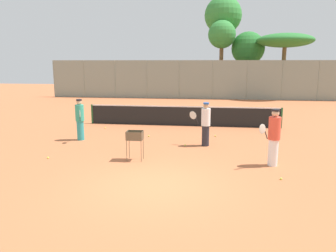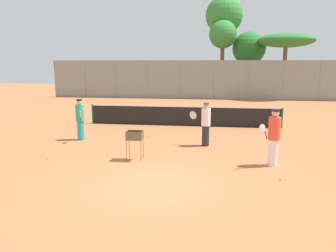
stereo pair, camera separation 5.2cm
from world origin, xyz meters
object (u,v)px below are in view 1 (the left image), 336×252
object	(u,v)px
player_white_outfit	(274,137)
ball_cart	(135,138)
player_red_cap	(206,124)
player_yellow_shirt	(80,119)
tennis_net	(183,115)

from	to	relation	value
player_white_outfit	ball_cart	world-z (taller)	player_white_outfit
player_red_cap	player_yellow_shirt	size ratio (longest dim) A/B	0.99
player_red_cap	player_yellow_shirt	distance (m)	5.47
tennis_net	player_yellow_shirt	bearing A→B (deg)	-137.21
player_white_outfit	tennis_net	bearing A→B (deg)	-100.42
tennis_net	ball_cart	size ratio (longest dim) A/B	9.96
tennis_net	player_white_outfit	bearing A→B (deg)	-61.53
player_yellow_shirt	player_red_cap	bearing A→B (deg)	62.71
player_white_outfit	player_yellow_shirt	bearing A→B (deg)	-57.79
player_white_outfit	player_yellow_shirt	world-z (taller)	player_white_outfit
player_white_outfit	player_yellow_shirt	xyz separation A→B (m)	(-7.73, 2.65, -0.04)
player_red_cap	ball_cart	distance (m)	3.34
tennis_net	player_yellow_shirt	distance (m)	5.72
player_white_outfit	player_red_cap	xyz separation A→B (m)	(-2.27, 2.36, -0.06)
player_yellow_shirt	player_white_outfit	bearing A→B (deg)	46.86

